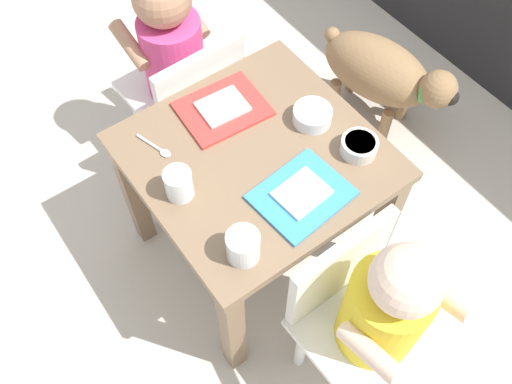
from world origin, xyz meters
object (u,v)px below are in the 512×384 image
at_px(food_tray_left, 223,108).
at_px(veggie_bowl_near, 312,115).
at_px(water_cup_right, 243,247).
at_px(veggie_bowl_far, 359,146).
at_px(dining_table, 256,176).
at_px(water_cup_left, 179,185).
at_px(spoon_by_left_tray, 157,148).
at_px(seated_child_left, 175,55).
at_px(dog, 382,72).
at_px(food_tray_right, 302,195).
at_px(seated_child_right, 379,309).

relative_size(food_tray_left, veggie_bowl_near, 2.29).
bearing_deg(food_tray_left, water_cup_right, -28.06).
bearing_deg(veggie_bowl_far, dining_table, -124.65).
relative_size(water_cup_left, spoon_by_left_tray, 0.72).
xyz_separation_m(veggie_bowl_near, veggie_bowl_far, (0.13, 0.03, -0.00)).
relative_size(seated_child_left, veggie_bowl_far, 7.89).
bearing_deg(veggie_bowl_near, dog, 111.13).
relative_size(food_tray_right, water_cup_left, 2.91).
xyz_separation_m(seated_child_right, spoon_by_left_tray, (-0.56, -0.17, 0.07)).
relative_size(dining_table, food_tray_left, 2.55).
bearing_deg(seated_child_right, dog, 134.12).
bearing_deg(veggie_bowl_far, water_cup_right, -80.76).
height_order(seated_child_left, food_tray_left, seated_child_left).
bearing_deg(veggie_bowl_near, water_cup_left, -91.25).
xyz_separation_m(water_cup_right, spoon_by_left_tray, (-0.33, -0.00, -0.03)).
bearing_deg(food_tray_right, seated_child_right, -2.93).
relative_size(seated_child_left, dog, 1.41).
relative_size(food_tray_left, water_cup_left, 2.92).
bearing_deg(seated_child_right, water_cup_left, -156.12).
height_order(seated_child_right, water_cup_left, seated_child_right).
bearing_deg(dog, spoon_by_left_tray, -87.41).
height_order(dining_table, dog, dining_table).
relative_size(water_cup_right, spoon_by_left_tray, 0.70).
height_order(dog, food_tray_right, food_tray_right).
relative_size(seated_child_right, spoon_by_left_tray, 6.42).
relative_size(water_cup_right, veggie_bowl_far, 0.84).
bearing_deg(water_cup_right, water_cup_left, -172.84).
xyz_separation_m(seated_child_right, water_cup_right, (-0.23, -0.16, 0.09)).
relative_size(dining_table, seated_child_right, 0.83).
relative_size(food_tray_left, veggie_bowl_far, 2.50).
distance_m(dining_table, seated_child_left, 0.42).
xyz_separation_m(dining_table, food_tray_right, (0.15, 0.01, 0.09)).
height_order(seated_child_right, food_tray_right, seated_child_right).
height_order(seated_child_right, veggie_bowl_far, seated_child_right).
bearing_deg(seated_child_right, food_tray_left, 178.60).
distance_m(seated_child_right, dog, 0.87).
xyz_separation_m(food_tray_left, food_tray_right, (0.29, 0.00, 0.00)).
xyz_separation_m(seated_child_left, veggie_bowl_near, (0.42, 0.12, 0.07)).
distance_m(dining_table, veggie_bowl_far, 0.25).
relative_size(food_tray_right, veggie_bowl_far, 2.50).
height_order(food_tray_left, veggie_bowl_near, veggie_bowl_near).
height_order(seated_child_left, dog, seated_child_left).
xyz_separation_m(seated_child_right, food_tray_right, (-0.27, 0.01, 0.07)).
distance_m(seated_child_left, food_tray_right, 0.57).
bearing_deg(seated_child_left, food_tray_right, -2.78).
relative_size(food_tray_left, spoon_by_left_tray, 2.09).
bearing_deg(water_cup_right, seated_child_right, 35.41).
height_order(food_tray_left, food_tray_right, same).
height_order(dining_table, food_tray_left, food_tray_left).
distance_m(food_tray_right, water_cup_left, 0.26).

